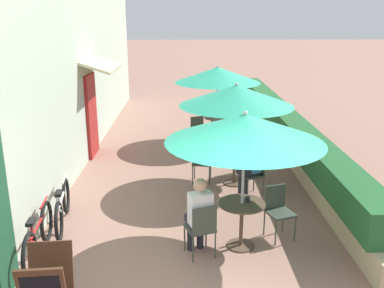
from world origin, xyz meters
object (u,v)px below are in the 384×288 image
at_px(patio_umbrella_mid, 236,96).
at_px(patio_table_mid, 234,161).
at_px(coffee_cup_near, 247,199).
at_px(cafe_chair_near_left, 278,208).
at_px(bicycle_second, 62,207).
at_px(patio_table_near, 241,216).
at_px(patio_umbrella_near, 245,128).
at_px(cafe_chair_far_back, 239,128).
at_px(seated_patron_mid_left, 250,164).
at_px(cafe_chair_mid_right, 247,152).
at_px(cafe_chair_far_right, 195,128).
at_px(bicycle_leaning, 38,237).
at_px(cafe_chair_far_left, 215,119).
at_px(seated_patron_near_right, 199,213).
at_px(cafe_chair_mid_left, 255,171).
at_px(seated_patron_mid_right, 252,146).
at_px(patio_table_far, 217,125).
at_px(cafe_chair_mid_back, 201,161).
at_px(patio_umbrella_far, 217,75).
at_px(cafe_chair_near_right, 202,226).
at_px(coffee_cup_mid, 238,147).
at_px(coffee_cup_far, 216,116).

bearing_deg(patio_umbrella_mid, patio_table_mid, 75.96).
height_order(coffee_cup_near, patio_table_mid, coffee_cup_near).
distance_m(cafe_chair_near_left, coffee_cup_near, 0.67).
bearing_deg(bicycle_second, patio_table_near, -22.54).
height_order(patio_umbrella_near, cafe_chair_far_back, patio_umbrella_near).
height_order(patio_table_mid, patio_umbrella_mid, patio_umbrella_mid).
bearing_deg(seated_patron_mid_left, bicycle_second, 87.33).
height_order(seated_patron_mid_left, cafe_chair_mid_right, seated_patron_mid_left).
distance_m(cafe_chair_far_right, bicycle_leaning, 6.23).
height_order(cafe_chair_far_left, cafe_chair_far_right, same).
xyz_separation_m(seated_patron_near_right, cafe_chair_mid_left, (1.20, 2.22, -0.17)).
bearing_deg(cafe_chair_mid_left, seated_patron_mid_right, -28.25).
bearing_deg(cafe_chair_mid_right, patio_table_near, 27.91).
height_order(patio_table_near, cafe_chair_far_right, cafe_chair_far_right).
height_order(patio_table_far, bicycle_second, bicycle_second).
bearing_deg(cafe_chair_mid_left, patio_table_near, 143.04).
bearing_deg(cafe_chair_mid_back, coffee_cup_near, -69.19).
distance_m(patio_table_near, patio_umbrella_far, 5.94).
bearing_deg(coffee_cup_near, patio_umbrella_near, -156.96).
distance_m(coffee_cup_near, seated_patron_mid_left, 1.96).
relative_size(cafe_chair_far_left, bicycle_second, 0.52).
height_order(patio_umbrella_near, cafe_chair_far_right, patio_umbrella_near).
xyz_separation_m(patio_table_near, cafe_chair_far_back, (0.64, 5.41, -0.01)).
bearing_deg(patio_umbrella_mid, seated_patron_near_right, -106.82).
xyz_separation_m(patio_table_near, cafe_chair_mid_right, (0.55, 3.24, -0.01)).
bearing_deg(seated_patron_near_right, seated_patron_mid_right, 48.83).
bearing_deg(cafe_chair_near_left, cafe_chair_far_right, -96.45).
xyz_separation_m(seated_patron_mid_right, cafe_chair_mid_back, (-1.16, -0.52, -0.17)).
relative_size(cafe_chair_near_left, patio_table_mid, 1.17).
xyz_separation_m(cafe_chair_near_right, cafe_chair_far_back, (1.27, 5.72, 0.00)).
xyz_separation_m(cafe_chair_mid_back, cafe_chair_far_left, (0.57, 3.83, 0.00)).
bearing_deg(bicycle_second, seated_patron_near_right, -30.82).
bearing_deg(bicycle_leaning, cafe_chair_mid_back, 44.22).
xyz_separation_m(patio_umbrella_near, cafe_chair_mid_back, (-0.52, 2.65, -1.42)).
distance_m(seated_patron_mid_left, cafe_chair_far_back, 3.45).
relative_size(cafe_chair_mid_back, coffee_cup_mid, 9.67).
xyz_separation_m(patio_umbrella_mid, cafe_chair_far_right, (-0.77, 2.80, -1.42)).
bearing_deg(patio_umbrella_mid, cafe_chair_far_left, 92.06).
xyz_separation_m(patio_table_mid, cafe_chair_far_back, (0.45, 2.78, -0.01)).
relative_size(cafe_chair_mid_right, patio_table_far, 1.17).
xyz_separation_m(patio_umbrella_near, cafe_chair_mid_left, (0.52, 2.01, -1.42)).
bearing_deg(patio_umbrella_mid, cafe_chair_mid_left, -61.41).
relative_size(cafe_chair_near_left, cafe_chair_mid_back, 1.00).
height_order(cafe_chair_mid_back, cafe_chair_far_back, same).
xyz_separation_m(coffee_cup_mid, coffee_cup_far, (-0.26, 2.87, 0.00)).
xyz_separation_m(cafe_chair_near_left, cafe_chair_near_right, (-1.27, -0.62, 0.00)).
distance_m(seated_patron_mid_left, cafe_chair_far_right, 3.61).
bearing_deg(cafe_chair_mid_left, coffee_cup_mid, -3.91).
xyz_separation_m(cafe_chair_near_left, cafe_chair_far_left, (-0.59, 6.17, 0.00)).
xyz_separation_m(patio_table_near, patio_table_mid, (0.18, 2.63, 0.00)).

